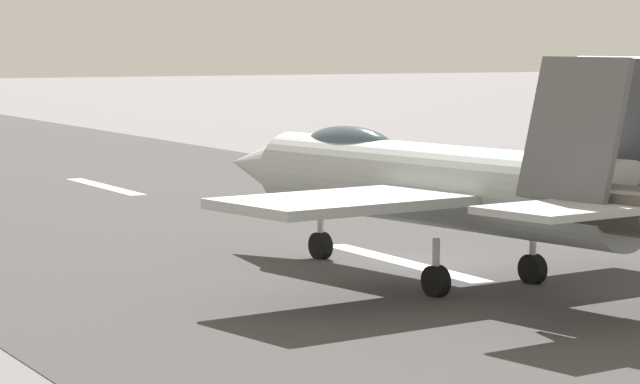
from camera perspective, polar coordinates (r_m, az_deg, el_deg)
ground_plane at (r=41.80m, az=3.34°, el=-2.70°), size 400.00×400.00×0.00m
runway_strip at (r=41.79m, az=3.35°, el=-2.69°), size 240.00×26.00×0.02m
fighter_jet at (r=38.81m, az=4.20°, el=0.37°), size 17.47×13.55×5.71m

